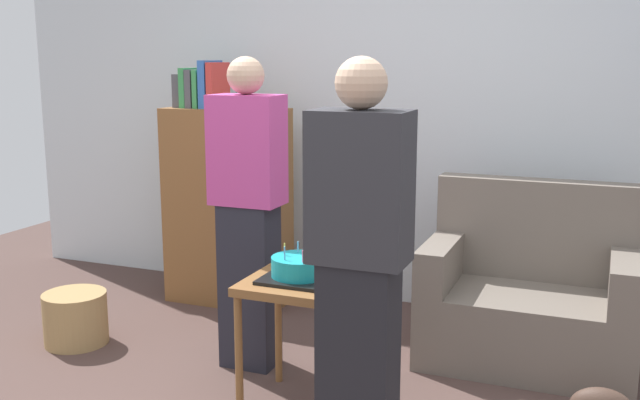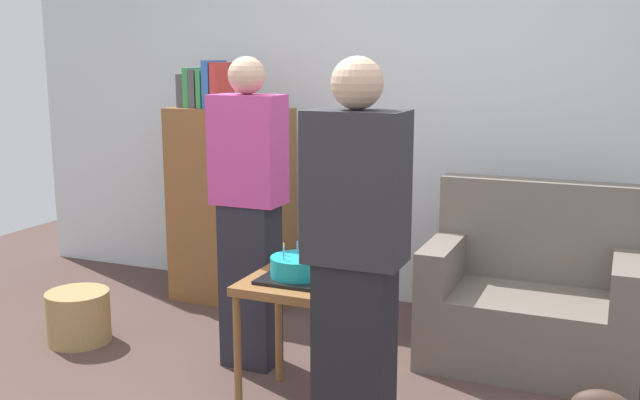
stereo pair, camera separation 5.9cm
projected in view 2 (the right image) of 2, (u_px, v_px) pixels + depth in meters
wall_back at (415, 100)px, 4.72m from camera, size 6.00×0.10×2.70m
couch at (532, 300)px, 3.93m from camera, size 1.10×0.70×0.96m
bookshelf at (230, 201)px, 4.86m from camera, size 0.80×0.36×1.60m
side_table at (299, 299)px, 3.37m from camera, size 0.48×0.48×0.63m
birthday_cake at (299, 269)px, 3.34m from camera, size 0.32×0.32×0.17m
person_blowing_candles at (249, 213)px, 3.79m from camera, size 0.36×0.22×1.63m
person_holding_cake at (355, 274)px, 2.72m from camera, size 0.36×0.22×1.63m
wicker_basket at (79, 317)px, 4.23m from camera, size 0.36×0.36×0.30m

